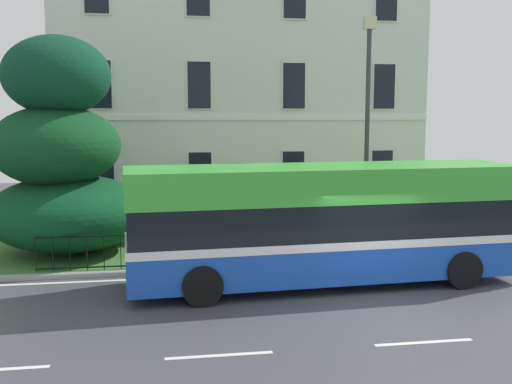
# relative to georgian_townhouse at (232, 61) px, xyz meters

# --- Properties ---
(ground_plane) EXTENTS (60.00, 56.00, 0.18)m
(ground_plane) POSITION_rel_georgian_townhouse_xyz_m (1.57, -14.97, -6.89)
(ground_plane) COLOR #414249
(georgian_townhouse) EXTENTS (15.27, 10.20, 13.44)m
(georgian_townhouse) POSITION_rel_georgian_townhouse_xyz_m (0.00, 0.00, 0.00)
(georgian_townhouse) COLOR silver
(georgian_townhouse) RESTS_ON ground_plane
(iron_verge_railing) EXTENTS (13.71, 0.04, 0.97)m
(iron_verge_railing) POSITION_rel_georgian_townhouse_xyz_m (-0.00, -11.81, -6.25)
(iron_verge_railing) COLOR black
(iron_verge_railing) RESTS_ON ground_plane
(evergreen_tree) EXTENTS (4.98, 4.98, 6.62)m
(evergreen_tree) POSITION_rel_georgian_townhouse_xyz_m (-6.37, -9.53, -4.03)
(evergreen_tree) COLOR #423328
(evergreen_tree) RESTS_ON ground_plane
(single_decker_bus) EXTENTS (10.27, 3.06, 3.09)m
(single_decker_bus) POSITION_rel_georgian_townhouse_xyz_m (0.75, -13.72, -5.24)
(single_decker_bus) COLOR blue
(single_decker_bus) RESTS_ON ground_plane
(street_lamp_post) EXTENTS (0.36, 0.24, 7.13)m
(street_lamp_post) POSITION_rel_georgian_townhouse_xyz_m (2.74, -11.19, -2.69)
(street_lamp_post) COLOR #333338
(street_lamp_post) RESTS_ON ground_plane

